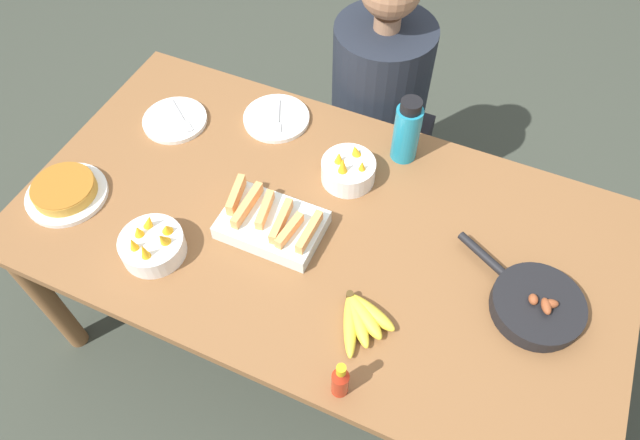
{
  "coord_description": "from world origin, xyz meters",
  "views": [
    {
      "loc": [
        0.4,
        -0.89,
        2.09
      ],
      "look_at": [
        0.0,
        0.0,
        0.73
      ],
      "focal_mm": 32.0,
      "sensor_mm": 36.0,
      "label": 1
    }
  ],
  "objects_px": {
    "fruit_bowl_mango": "(153,245)",
    "person_figure": "(377,120)",
    "melon_tray": "(272,223)",
    "skillet": "(535,305)",
    "empty_plate_far_left": "(276,118)",
    "hot_sauce_bottle": "(340,380)",
    "fruit_bowl_citrus": "(348,170)",
    "water_bottle": "(407,131)",
    "banana_bunch": "(361,318)",
    "empty_plate_near_front": "(175,120)",
    "frittata_plate_center": "(65,191)"
  },
  "relations": [
    {
      "from": "fruit_bowl_mango",
      "to": "person_figure",
      "type": "height_order",
      "value": "person_figure"
    },
    {
      "from": "frittata_plate_center",
      "to": "water_bottle",
      "type": "distance_m",
      "value": 1.06
    },
    {
      "from": "banana_bunch",
      "to": "melon_tray",
      "type": "xyz_separation_m",
      "value": [
        -0.35,
        0.17,
        0.01
      ]
    },
    {
      "from": "empty_plate_near_front",
      "to": "melon_tray",
      "type": "bearing_deg",
      "value": -27.72
    },
    {
      "from": "melon_tray",
      "to": "fruit_bowl_citrus",
      "type": "relative_size",
      "value": 1.77
    },
    {
      "from": "skillet",
      "to": "fruit_bowl_citrus",
      "type": "distance_m",
      "value": 0.67
    },
    {
      "from": "melon_tray",
      "to": "person_figure",
      "type": "xyz_separation_m",
      "value": [
        0.05,
        0.79,
        -0.27
      ]
    },
    {
      "from": "melon_tray",
      "to": "fruit_bowl_citrus",
      "type": "bearing_deg",
      "value": 64.72
    },
    {
      "from": "banana_bunch",
      "to": "empty_plate_near_front",
      "type": "xyz_separation_m",
      "value": [
        -0.85,
        0.43,
        -0.01
      ]
    },
    {
      "from": "skillet",
      "to": "person_figure",
      "type": "xyz_separation_m",
      "value": [
        -0.71,
        0.74,
        -0.26
      ]
    },
    {
      "from": "banana_bunch",
      "to": "fruit_bowl_citrus",
      "type": "xyz_separation_m",
      "value": [
        -0.22,
        0.44,
        0.02
      ]
    },
    {
      "from": "banana_bunch",
      "to": "empty_plate_near_front",
      "type": "bearing_deg",
      "value": 153.05
    },
    {
      "from": "frittata_plate_center",
      "to": "hot_sauce_bottle",
      "type": "bearing_deg",
      "value": -12.21
    },
    {
      "from": "empty_plate_near_front",
      "to": "hot_sauce_bottle",
      "type": "relative_size",
      "value": 1.52
    },
    {
      "from": "banana_bunch",
      "to": "person_figure",
      "type": "distance_m",
      "value": 1.03
    },
    {
      "from": "skillet",
      "to": "water_bottle",
      "type": "distance_m",
      "value": 0.64
    },
    {
      "from": "person_figure",
      "to": "hot_sauce_bottle",
      "type": "bearing_deg",
      "value": -74.56
    },
    {
      "from": "water_bottle",
      "to": "banana_bunch",
      "type": "bearing_deg",
      "value": -81.24
    },
    {
      "from": "banana_bunch",
      "to": "empty_plate_near_front",
      "type": "relative_size",
      "value": 0.87
    },
    {
      "from": "fruit_bowl_mango",
      "to": "frittata_plate_center",
      "type": "bearing_deg",
      "value": 170.21
    },
    {
      "from": "empty_plate_far_left",
      "to": "banana_bunch",
      "type": "bearing_deg",
      "value": -47.11
    },
    {
      "from": "water_bottle",
      "to": "hot_sauce_bottle",
      "type": "bearing_deg",
      "value": -81.88
    },
    {
      "from": "water_bottle",
      "to": "empty_plate_near_front",
      "type": "bearing_deg",
      "value": -167.19
    },
    {
      "from": "skillet",
      "to": "empty_plate_near_front",
      "type": "bearing_deg",
      "value": 18.49
    },
    {
      "from": "skillet",
      "to": "water_bottle",
      "type": "xyz_separation_m",
      "value": [
        -0.5,
        0.39,
        0.08
      ]
    },
    {
      "from": "empty_plate_near_front",
      "to": "water_bottle",
      "type": "xyz_separation_m",
      "value": [
        0.76,
        0.17,
        0.1
      ]
    },
    {
      "from": "melon_tray",
      "to": "fruit_bowl_mango",
      "type": "distance_m",
      "value": 0.34
    },
    {
      "from": "banana_bunch",
      "to": "skillet",
      "type": "relative_size",
      "value": 0.51
    },
    {
      "from": "empty_plate_far_left",
      "to": "hot_sauce_bottle",
      "type": "xyz_separation_m",
      "value": [
        0.56,
        -0.78,
        0.05
      ]
    },
    {
      "from": "empty_plate_near_front",
      "to": "frittata_plate_center",
      "type": "bearing_deg",
      "value": -107.42
    },
    {
      "from": "hot_sauce_bottle",
      "to": "person_figure",
      "type": "height_order",
      "value": "person_figure"
    },
    {
      "from": "fruit_bowl_mango",
      "to": "person_figure",
      "type": "relative_size",
      "value": 0.16
    },
    {
      "from": "melon_tray",
      "to": "empty_plate_near_front",
      "type": "xyz_separation_m",
      "value": [
        -0.5,
        0.26,
        -0.02
      ]
    },
    {
      "from": "melon_tray",
      "to": "empty_plate_far_left",
      "type": "bearing_deg",
      "value": 115.0
    },
    {
      "from": "banana_bunch",
      "to": "empty_plate_far_left",
      "type": "height_order",
      "value": "banana_bunch"
    },
    {
      "from": "frittata_plate_center",
      "to": "empty_plate_near_front",
      "type": "relative_size",
      "value": 1.14
    },
    {
      "from": "skillet",
      "to": "empty_plate_far_left",
      "type": "xyz_separation_m",
      "value": [
        -0.95,
        0.36,
        -0.02
      ]
    },
    {
      "from": "person_figure",
      "to": "banana_bunch",
      "type": "bearing_deg",
      "value": -72.76
    },
    {
      "from": "empty_plate_near_front",
      "to": "person_figure",
      "type": "height_order",
      "value": "person_figure"
    },
    {
      "from": "banana_bunch",
      "to": "frittata_plate_center",
      "type": "height_order",
      "value": "frittata_plate_center"
    },
    {
      "from": "banana_bunch",
      "to": "empty_plate_near_front",
      "type": "distance_m",
      "value": 0.96
    },
    {
      "from": "skillet",
      "to": "frittata_plate_center",
      "type": "height_order",
      "value": "skillet"
    },
    {
      "from": "fruit_bowl_citrus",
      "to": "fruit_bowl_mango",
      "type": "bearing_deg",
      "value": -129.76
    },
    {
      "from": "skillet",
      "to": "empty_plate_far_left",
      "type": "height_order",
      "value": "skillet"
    },
    {
      "from": "melon_tray",
      "to": "skillet",
      "type": "xyz_separation_m",
      "value": [
        0.76,
        0.05,
        -0.01
      ]
    },
    {
      "from": "melon_tray",
      "to": "person_figure",
      "type": "relative_size",
      "value": 0.26
    },
    {
      "from": "frittata_plate_center",
      "to": "fruit_bowl_mango",
      "type": "height_order",
      "value": "fruit_bowl_mango"
    },
    {
      "from": "banana_bunch",
      "to": "skillet",
      "type": "distance_m",
      "value": 0.46
    },
    {
      "from": "person_figure",
      "to": "fruit_bowl_mango",
      "type": "bearing_deg",
      "value": -107.9
    },
    {
      "from": "skillet",
      "to": "person_figure",
      "type": "distance_m",
      "value": 1.05
    }
  ]
}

